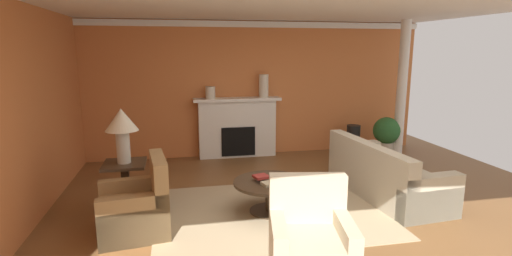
{
  "coord_description": "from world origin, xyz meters",
  "views": [
    {
      "loc": [
        -1.57,
        -4.77,
        2.22
      ],
      "look_at": [
        -0.35,
        1.14,
        1.0
      ],
      "focal_mm": 27.26,
      "sensor_mm": 36.0,
      "label": 1
    }
  ],
  "objects_px": {
    "armchair_facing_fireplace": "(310,245)",
    "vase_mantel_left": "(210,93)",
    "vase_mantel_right": "(264,86)",
    "table_lamp": "(122,125)",
    "potted_plant": "(386,133)",
    "sofa": "(384,177)",
    "coffee_table": "(270,189)",
    "side_table": "(126,184)",
    "armchair_near_window": "(137,209)",
    "fireplace": "(237,129)",
    "vase_tall_corner": "(353,140)"
  },
  "relations": [
    {
      "from": "table_lamp",
      "to": "vase_mantel_right",
      "type": "relative_size",
      "value": 1.58
    },
    {
      "from": "fireplace",
      "to": "side_table",
      "type": "height_order",
      "value": "fireplace"
    },
    {
      "from": "sofa",
      "to": "armchair_near_window",
      "type": "bearing_deg",
      "value": -171.53
    },
    {
      "from": "armchair_facing_fireplace",
      "to": "vase_mantel_left",
      "type": "bearing_deg",
      "value": 97.49
    },
    {
      "from": "coffee_table",
      "to": "side_table",
      "type": "height_order",
      "value": "side_table"
    },
    {
      "from": "sofa",
      "to": "potted_plant",
      "type": "xyz_separation_m",
      "value": [
        1.22,
        2.07,
        0.19
      ]
    },
    {
      "from": "coffee_table",
      "to": "side_table",
      "type": "bearing_deg",
      "value": 167.02
    },
    {
      "from": "armchair_facing_fireplace",
      "to": "vase_mantel_right",
      "type": "distance_m",
      "value": 4.62
    },
    {
      "from": "armchair_facing_fireplace",
      "to": "vase_mantel_right",
      "type": "height_order",
      "value": "vase_mantel_right"
    },
    {
      "from": "table_lamp",
      "to": "fireplace",
      "type": "bearing_deg",
      "value": 51.92
    },
    {
      "from": "armchair_facing_fireplace",
      "to": "potted_plant",
      "type": "height_order",
      "value": "armchair_facing_fireplace"
    },
    {
      "from": "side_table",
      "to": "vase_mantel_right",
      "type": "height_order",
      "value": "vase_mantel_right"
    },
    {
      "from": "sofa",
      "to": "armchair_near_window",
      "type": "xyz_separation_m",
      "value": [
        -3.61,
        -0.54,
        0.01
      ]
    },
    {
      "from": "coffee_table",
      "to": "armchair_near_window",
      "type": "bearing_deg",
      "value": -171.14
    },
    {
      "from": "vase_tall_corner",
      "to": "armchair_facing_fireplace",
      "type": "bearing_deg",
      "value": -120.3
    },
    {
      "from": "sofa",
      "to": "armchair_near_window",
      "type": "height_order",
      "value": "armchair_near_window"
    },
    {
      "from": "sofa",
      "to": "side_table",
      "type": "xyz_separation_m",
      "value": [
        -3.82,
        0.18,
        0.1
      ]
    },
    {
      "from": "table_lamp",
      "to": "potted_plant",
      "type": "bearing_deg",
      "value": 20.6
    },
    {
      "from": "sofa",
      "to": "coffee_table",
      "type": "xyz_separation_m",
      "value": [
        -1.87,
        -0.27,
        0.04
      ]
    },
    {
      "from": "side_table",
      "to": "vase_mantel_right",
      "type": "distance_m",
      "value": 3.67
    },
    {
      "from": "vase_mantel_right",
      "to": "armchair_facing_fireplace",
      "type": "bearing_deg",
      "value": -96.65
    },
    {
      "from": "vase_mantel_right",
      "to": "vase_tall_corner",
      "type": "distance_m",
      "value": 2.27
    },
    {
      "from": "side_table",
      "to": "table_lamp",
      "type": "xyz_separation_m",
      "value": [
        0.0,
        0.0,
        0.82
      ]
    },
    {
      "from": "coffee_table",
      "to": "table_lamp",
      "type": "relative_size",
      "value": 1.33
    },
    {
      "from": "vase_mantel_left",
      "to": "vase_tall_corner",
      "type": "relative_size",
      "value": 0.39
    },
    {
      "from": "armchair_near_window",
      "to": "armchair_facing_fireplace",
      "type": "distance_m",
      "value": 2.19
    },
    {
      "from": "fireplace",
      "to": "armchair_facing_fireplace",
      "type": "height_order",
      "value": "fireplace"
    },
    {
      "from": "sofa",
      "to": "coffee_table",
      "type": "height_order",
      "value": "sofa"
    },
    {
      "from": "coffee_table",
      "to": "potted_plant",
      "type": "relative_size",
      "value": 1.2
    },
    {
      "from": "coffee_table",
      "to": "side_table",
      "type": "distance_m",
      "value": 2.0
    },
    {
      "from": "coffee_table",
      "to": "potted_plant",
      "type": "xyz_separation_m",
      "value": [
        3.09,
        2.34,
        0.16
      ]
    },
    {
      "from": "side_table",
      "to": "vase_mantel_left",
      "type": "xyz_separation_m",
      "value": [
        1.41,
        2.45,
        0.97
      ]
    },
    {
      "from": "armchair_near_window",
      "to": "armchair_facing_fireplace",
      "type": "height_order",
      "value": "same"
    },
    {
      "from": "coffee_table",
      "to": "vase_mantel_left",
      "type": "xyz_separation_m",
      "value": [
        -0.54,
        2.89,
        1.04
      ]
    },
    {
      "from": "fireplace",
      "to": "sofa",
      "type": "relative_size",
      "value": 0.83
    },
    {
      "from": "sofa",
      "to": "coffee_table",
      "type": "distance_m",
      "value": 1.89
    },
    {
      "from": "armchair_near_window",
      "to": "side_table",
      "type": "relative_size",
      "value": 1.36
    },
    {
      "from": "table_lamp",
      "to": "vase_mantel_right",
      "type": "bearing_deg",
      "value": 44.32
    },
    {
      "from": "armchair_near_window",
      "to": "vase_tall_corner",
      "type": "distance_m",
      "value": 5.13
    },
    {
      "from": "coffee_table",
      "to": "table_lamp",
      "type": "height_order",
      "value": "table_lamp"
    },
    {
      "from": "side_table",
      "to": "fireplace",
      "type": "bearing_deg",
      "value": 51.92
    },
    {
      "from": "side_table",
      "to": "sofa",
      "type": "bearing_deg",
      "value": -2.71
    },
    {
      "from": "sofa",
      "to": "side_table",
      "type": "height_order",
      "value": "sofa"
    },
    {
      "from": "fireplace",
      "to": "vase_mantel_right",
      "type": "relative_size",
      "value": 3.79
    },
    {
      "from": "potted_plant",
      "to": "sofa",
      "type": "bearing_deg",
      "value": -120.41
    },
    {
      "from": "table_lamp",
      "to": "potted_plant",
      "type": "xyz_separation_m",
      "value": [
        5.03,
        1.89,
        -0.73
      ]
    },
    {
      "from": "vase_mantel_right",
      "to": "side_table",
      "type": "bearing_deg",
      "value": -135.68
    },
    {
      "from": "fireplace",
      "to": "armchair_facing_fireplace",
      "type": "bearing_deg",
      "value": -89.58
    },
    {
      "from": "table_lamp",
      "to": "vase_mantel_left",
      "type": "xyz_separation_m",
      "value": [
        1.41,
        2.45,
        0.15
      ]
    },
    {
      "from": "armchair_near_window",
      "to": "side_table",
      "type": "bearing_deg",
      "value": 106.22
    }
  ]
}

